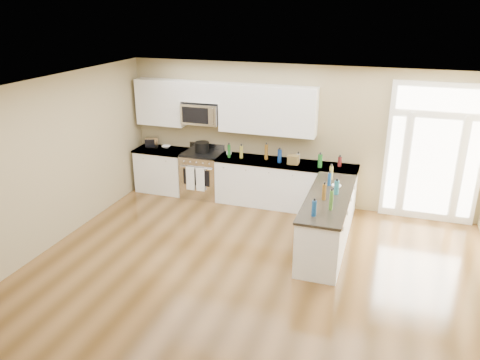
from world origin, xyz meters
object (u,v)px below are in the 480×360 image
(kitchen_range, at_px, (203,174))
(toaster_oven, at_px, (152,142))
(stockpot, at_px, (202,147))
(peninsula_cabinet, at_px, (327,224))

(kitchen_range, bearing_deg, toaster_oven, 175.52)
(stockpot, bearing_deg, peninsula_cabinet, -27.88)
(toaster_oven, bearing_deg, stockpot, -22.26)
(kitchen_range, bearing_deg, stockpot, 110.05)
(kitchen_range, relative_size, stockpot, 3.65)
(kitchen_range, distance_m, toaster_oven, 1.34)
(peninsula_cabinet, height_order, stockpot, stockpot)
(peninsula_cabinet, bearing_deg, stockpot, 152.12)
(peninsula_cabinet, xyz_separation_m, stockpot, (-2.87, 1.52, 0.63))
(kitchen_range, bearing_deg, peninsula_cabinet, -26.96)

